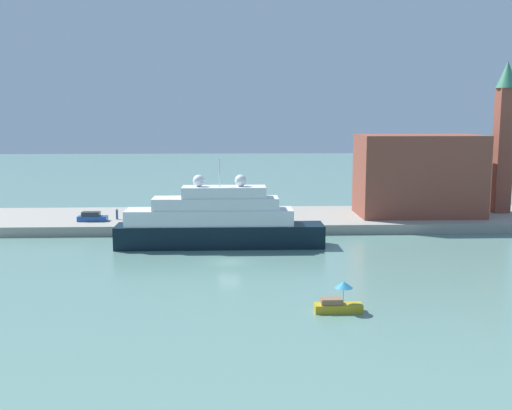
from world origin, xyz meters
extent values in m
plane|color=slate|center=(0.00, 0.00, 0.00)|extent=(400.00, 400.00, 0.00)
cube|color=gray|center=(0.00, 25.28, 0.73)|extent=(110.00, 18.56, 1.46)
cube|color=black|center=(-1.20, 8.70, 1.52)|extent=(27.78, 4.77, 3.03)
cube|color=white|center=(-2.59, 8.70, 4.08)|extent=(22.22, 4.39, 2.10)
cube|color=white|center=(-1.76, 8.70, 5.92)|extent=(16.67, 4.01, 1.58)
cube|color=white|center=(-0.65, 8.70, 7.44)|extent=(11.11, 3.63, 1.46)
cylinder|color=silver|center=(-1.20, 8.70, 10.00)|extent=(0.16, 0.16, 3.66)
sphere|color=white|center=(1.58, 8.70, 8.95)|extent=(1.56, 1.56, 1.56)
sphere|color=white|center=(-3.98, 8.70, 8.95)|extent=(1.56, 1.56, 1.56)
cube|color=#B7991E|center=(9.99, -18.92, 0.38)|extent=(4.30, 1.39, 0.76)
cube|color=#8C6647|center=(9.34, -18.92, 1.03)|extent=(1.89, 1.11, 0.53)
cylinder|color=#B2B2B2|center=(10.42, -18.92, 1.51)|extent=(0.06, 0.06, 1.51)
cone|color=teal|center=(10.42, -18.92, 2.56)|extent=(1.67, 1.67, 0.58)
cube|color=brown|center=(30.46, 24.58, 7.92)|extent=(19.42, 10.16, 12.92)
cube|color=brown|center=(44.99, 26.81, 11.64)|extent=(2.62, 2.62, 20.37)
cone|color=#387A5B|center=(44.99, 26.81, 23.99)|extent=(3.41, 3.41, 4.34)
cube|color=#1E4C99|center=(-20.94, 20.91, 1.85)|extent=(4.44, 1.64, 0.78)
cube|color=#262D33|center=(-21.17, 20.91, 2.57)|extent=(2.67, 1.47, 0.66)
cylinder|color=#334C8C|center=(-17.49, 22.30, 2.18)|extent=(0.36, 0.36, 1.46)
sphere|color=tan|center=(-17.49, 22.30, 3.03)|extent=(0.24, 0.24, 0.24)
cylinder|color=black|center=(6.31, 17.04, 1.81)|extent=(0.41, 0.41, 0.70)
camera|label=1|loc=(0.49, -71.17, 17.77)|focal=42.47mm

